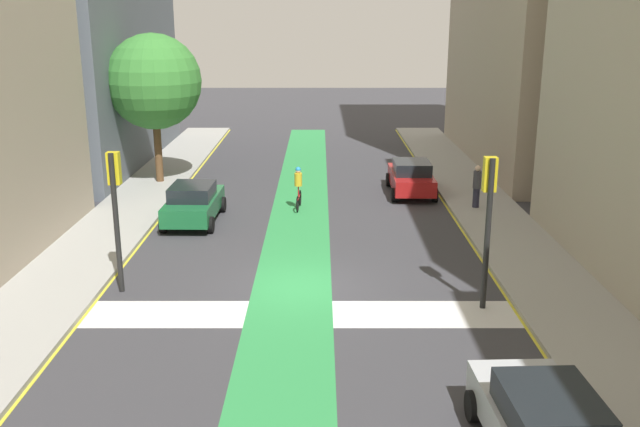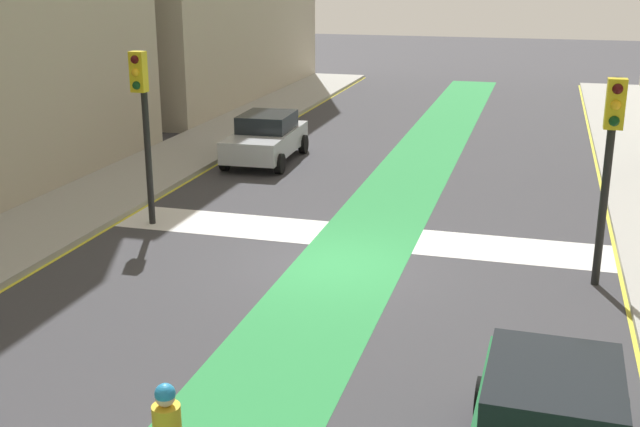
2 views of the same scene
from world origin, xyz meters
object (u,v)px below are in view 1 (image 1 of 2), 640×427
(car_green_left_far, at_px, (192,203))
(pedestrian_sidewalk_right_a, at_px, (475,186))
(street_tree_near, at_px, (152,82))
(traffic_signal_near_left, at_px, (113,195))
(car_silver_right_near, at_px, (543,427))
(car_red_right_far, at_px, (409,177))
(cyclist_in_lane, at_px, (296,187))
(traffic_signal_near_right, at_px, (487,204))

(car_green_left_far, height_order, pedestrian_sidewalk_right_a, pedestrian_sidewalk_right_a)
(pedestrian_sidewalk_right_a, bearing_deg, street_tree_near, 161.54)
(pedestrian_sidewalk_right_a, bearing_deg, traffic_signal_near_left, -144.90)
(car_silver_right_near, height_order, car_red_right_far, same)
(car_green_left_far, height_order, street_tree_near, street_tree_near)
(car_green_left_far, xyz_separation_m, car_red_right_far, (9.20, 4.52, 0.00))
(cyclist_in_lane, relative_size, pedestrian_sidewalk_right_a, 1.03)
(car_red_right_far, bearing_deg, cyclist_in_lane, -152.86)
(traffic_signal_near_left, xyz_separation_m, pedestrian_sidewalk_right_a, (12.50, 8.79, -1.87))
(cyclist_in_lane, bearing_deg, pedestrian_sidewalk_right_a, -1.69)
(traffic_signal_near_right, relative_size, car_green_left_far, 1.01)
(car_silver_right_near, xyz_separation_m, street_tree_near, (-11.89, 22.07, 4.13))
(traffic_signal_near_left, xyz_separation_m, car_silver_right_near, (10.00, -8.48, -2.14))
(car_green_left_far, relative_size, pedestrian_sidewalk_right_a, 2.36)
(traffic_signal_near_left, relative_size, street_tree_near, 0.60)
(cyclist_in_lane, bearing_deg, car_green_left_far, -155.04)
(car_red_right_far, height_order, street_tree_near, street_tree_near)
(car_green_left_far, height_order, car_red_right_far, same)
(traffic_signal_near_right, distance_m, pedestrian_sidewalk_right_a, 10.38)
(car_green_left_far, bearing_deg, traffic_signal_near_left, -97.37)
(traffic_signal_near_left, bearing_deg, pedestrian_sidewalk_right_a, 35.10)
(cyclist_in_lane, xyz_separation_m, pedestrian_sidewalk_right_a, (7.48, -0.22, 0.10))
(traffic_signal_near_right, bearing_deg, car_red_right_far, 91.82)
(car_silver_right_near, height_order, street_tree_near, street_tree_near)
(pedestrian_sidewalk_right_a, bearing_deg, car_green_left_far, -171.70)
(traffic_signal_near_left, relative_size, car_red_right_far, 0.99)
(cyclist_in_lane, height_order, street_tree_near, street_tree_near)
(traffic_signal_near_left, distance_m, car_red_right_far, 15.56)
(traffic_signal_near_left, distance_m, pedestrian_sidewalk_right_a, 15.40)
(traffic_signal_near_right, xyz_separation_m, cyclist_in_lane, (-5.51, 10.22, -2.04))
(street_tree_near, bearing_deg, cyclist_in_lane, -33.56)
(traffic_signal_near_right, relative_size, car_silver_right_near, 1.00)
(traffic_signal_near_right, bearing_deg, car_silver_right_near, -94.16)
(traffic_signal_near_right, xyz_separation_m, car_silver_right_near, (-0.53, -7.26, -2.21))
(traffic_signal_near_right, height_order, car_red_right_far, traffic_signal_near_right)
(car_red_right_far, distance_m, pedestrian_sidewalk_right_a, 3.71)
(cyclist_in_lane, bearing_deg, street_tree_near, 146.44)
(traffic_signal_near_left, distance_m, street_tree_near, 13.86)
(traffic_signal_near_right, relative_size, street_tree_near, 0.61)
(traffic_signal_near_left, height_order, street_tree_near, street_tree_near)
(car_green_left_far, relative_size, car_red_right_far, 1.00)
(traffic_signal_near_right, height_order, traffic_signal_near_left, traffic_signal_near_right)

